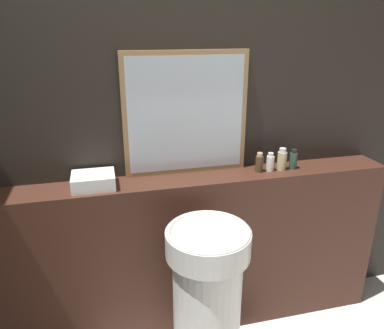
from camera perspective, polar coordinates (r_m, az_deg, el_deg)
The scene contains 9 objects.
wall_back at distance 2.04m, azimuth -4.13°, elevation 6.18°, with size 8.00×0.06×2.50m.
vanity_counter at distance 2.23m, azimuth -2.97°, elevation -14.03°, with size 2.51×0.22×0.98m.
pedestal_sink at distance 1.93m, azimuth 2.30°, elevation -20.69°, with size 0.39×0.39×0.90m.
mirror at distance 2.00m, azimuth -0.91°, elevation 7.65°, with size 0.67×0.03×0.66m.
towel_stack at distance 1.95m, azimuth -14.78°, elevation -2.39°, with size 0.21×0.17×0.07m.
shampoo_bottle at distance 2.12m, azimuth 10.22°, elevation 0.23°, with size 0.04×0.04×0.11m.
conditioner_bottle at distance 2.14m, azimuth 11.84°, elevation 0.31°, with size 0.04×0.04×0.11m.
lotion_bottle at distance 2.17m, azimuth 13.55°, elevation 0.71°, with size 0.05×0.05×0.13m.
body_wash_bottle at distance 2.21m, azimuth 15.18°, elevation 0.71°, with size 0.04×0.04×0.11m.
Camera 1 is at (-0.33, -0.40, 1.75)m, focal length 35.00 mm.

